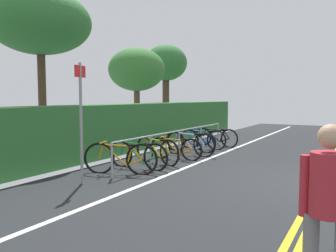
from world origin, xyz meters
The scene contains 19 objects.
ground_plane centered at (0.00, 0.00, -0.03)m, with size 33.36×11.02×0.05m, color #232628.
centre_line_yellow_inner centered at (0.00, -0.08, 0.00)m, with size 30.03×0.10×0.00m, color gold.
centre_line_yellow_outer centered at (0.00, 0.08, 0.00)m, with size 30.03×0.10×0.00m, color gold.
bike_lane_stripe_white centered at (0.00, 3.26, 0.00)m, with size 30.03×0.12×0.00m, color white.
bike_rack centered at (1.71, 4.16, 0.62)m, with size 6.58×0.05×0.82m.
bicycle_0 centered at (-1.07, 4.28, 0.37)m, with size 0.69×1.72×0.78m.
bicycle_1 centered at (-0.33, 4.28, 0.34)m, with size 0.46×1.79×0.74m.
bicycle_2 centered at (0.51, 4.22, 0.35)m, with size 0.64×1.67×0.75m.
bicycle_3 centered at (1.32, 4.06, 0.32)m, with size 0.46×1.66×0.68m.
bicycle_4 centered at (2.16, 4.04, 0.36)m, with size 0.46×1.83×0.77m.
bicycle_5 centered at (2.87, 4.30, 0.33)m, with size 0.46×1.78×0.70m.
bicycle_6 centered at (3.64, 4.21, 0.34)m, with size 0.46×1.70×0.73m.
bicycle_7 centered at (4.53, 4.06, 0.33)m, with size 0.46×1.78×0.71m.
pedestrian centered at (-4.48, -0.46, 0.90)m, with size 0.32×0.49×1.58m.
sign_post_near centered at (-2.23, 4.41, 1.50)m, with size 0.36×0.09×2.51m.
hedge_backdrop centered at (3.21, 6.40, 0.79)m, with size 15.53×1.05×1.58m, color #2D6B30.
tree_mid centered at (-0.02, 8.02, 4.04)m, with size 3.08×3.08×5.02m.
tree_far_right centered at (5.08, 7.94, 2.98)m, with size 2.43×2.43×3.93m.
tree_extra centered at (8.22, 8.25, 3.48)m, with size 2.17×2.17×4.47m.
Camera 1 is at (-7.76, -0.69, 1.80)m, focal length 37.98 mm.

